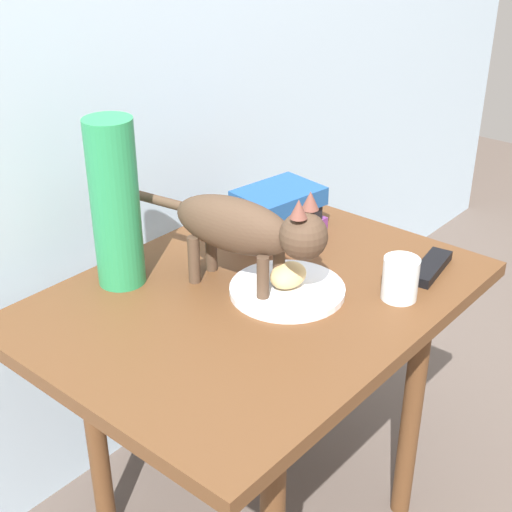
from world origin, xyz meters
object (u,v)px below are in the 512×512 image
Objects in this scene: book_stack at (278,211)px; tv_remote at (430,267)px; cat at (246,229)px; bread_roll at (288,275)px; green_vase at (115,204)px; plate at (287,290)px; candle_jar at (400,281)px; side_table at (256,326)px.

tv_remote is at bearing -80.16° from book_stack.
cat is 3.17× the size of tv_remote.
bread_roll is at bearing 137.17° from tv_remote.
green_vase is (-0.38, 0.10, 0.11)m from book_stack.
bread_roll is at bearing 0.19° from plate.
cat is 0.31m from candle_jar.
plate is at bearing -137.19° from book_stack.
book_stack is at bearing 29.80° from side_table.
cat reaches higher than candle_jar.
plate is at bearing -57.84° from green_vase.
tv_remote is at bearing -33.70° from bread_roll.
plate is 0.27m from book_stack.
cat is 5.60× the size of candle_jar.
cat reaches higher than bread_roll.
green_vase is at bearing 123.45° from candle_jar.
bread_roll reaches higher than plate.
green_vase reaches higher than tv_remote.
side_table is 0.37m from green_vase.
cat is (-0.00, 0.02, 0.21)m from side_table.
candle_jar is 0.14m from tv_remote.
tv_remote is (0.26, -0.17, -0.03)m from bread_roll.
cat is at bearing 131.79° from tv_remote.
tv_remote is (0.30, -0.24, -0.12)m from cat.
tv_remote is (0.06, -0.36, -0.04)m from book_stack.
plate is at bearing -61.04° from cat.
side_table is 0.11m from plate.
tv_remote is (0.13, 0.00, -0.03)m from candle_jar.
book_stack is at bearing 42.81° from plate.
bread_roll is at bearing -136.92° from book_stack.
candle_jar is (0.13, -0.18, 0.03)m from plate.
cat reaches higher than plate.
green_vase is at bearing 122.16° from plate.
book_stack reaches higher than bread_roll.
tv_remote is (0.26, -0.17, 0.00)m from plate.
side_table is at bearing 128.29° from bread_roll.
cat is at bearing 120.08° from bread_roll.
green_vase is 0.65m from tv_remote.
green_vase reaches higher than book_stack.
bread_roll is 0.24× the size of green_vase.
tv_remote is (0.30, -0.22, 0.09)m from side_table.
green_vase is (-0.18, 0.28, 0.13)m from bread_roll.
book_stack reaches higher than candle_jar.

